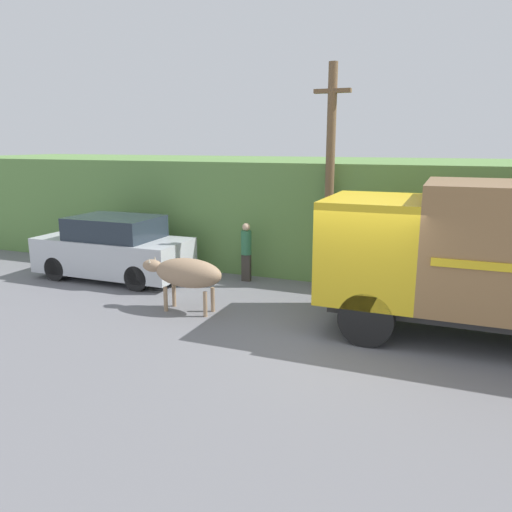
# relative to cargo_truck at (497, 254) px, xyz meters

# --- Properties ---
(ground_plane) EXTENTS (60.00, 60.00, 0.00)m
(ground_plane) POSITION_rel_cargo_truck_xyz_m (-2.47, -0.84, -1.69)
(ground_plane) COLOR slate
(hillside_embankment) EXTENTS (32.00, 6.12, 3.15)m
(hillside_embankment) POSITION_rel_cargo_truck_xyz_m (-2.47, 5.79, -0.11)
(hillside_embankment) COLOR #608C47
(hillside_embankment) RESTS_ON ground_plane
(cargo_truck) EXTENTS (6.18, 2.47, 2.99)m
(cargo_truck) POSITION_rel_cargo_truck_xyz_m (0.00, 0.00, 0.00)
(cargo_truck) COLOR #2D2D2D
(cargo_truck) RESTS_ON ground_plane
(brown_cow) EXTENTS (1.96, 0.65, 1.21)m
(brown_cow) POSITION_rel_cargo_truck_xyz_m (-6.17, -0.58, -0.81)
(brown_cow) COLOR #9E7F60
(brown_cow) RESTS_ON ground_plane
(parked_suv) EXTENTS (4.21, 1.83, 1.73)m
(parked_suv) POSITION_rel_cargo_truck_xyz_m (-9.41, 1.13, -0.86)
(parked_suv) COLOR silver
(parked_suv) RESTS_ON ground_plane
(pedestrian_on_hill) EXTENTS (0.29, 0.29, 1.59)m
(pedestrian_on_hill) POSITION_rel_cargo_truck_xyz_m (-5.91, 2.21, -0.80)
(pedestrian_on_hill) COLOR #38332D
(pedestrian_on_hill) RESTS_ON ground_plane
(utility_pole) EXTENTS (0.90, 0.22, 5.56)m
(utility_pole) POSITION_rel_cargo_truck_xyz_m (-3.75, 2.47, 1.21)
(utility_pole) COLOR brown
(utility_pole) RESTS_ON ground_plane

